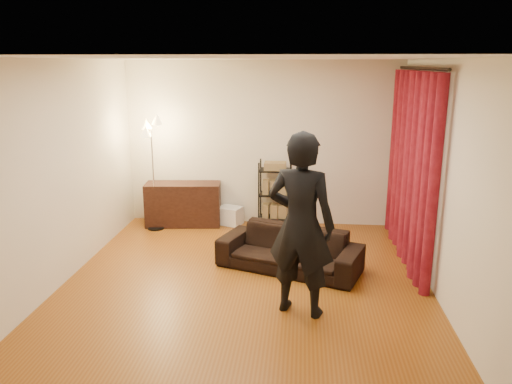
# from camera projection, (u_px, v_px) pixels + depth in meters

# --- Properties ---
(floor) EXTENTS (5.00, 5.00, 0.00)m
(floor) POSITION_uv_depth(u_px,v_px,m) (246.00, 284.00, 6.16)
(floor) COLOR brown
(floor) RESTS_ON ground
(ceiling) EXTENTS (5.00, 5.00, 0.00)m
(ceiling) POSITION_uv_depth(u_px,v_px,m) (244.00, 58.00, 5.48)
(ceiling) COLOR white
(ceiling) RESTS_ON ground
(wall_back) EXTENTS (5.00, 0.00, 5.00)m
(wall_back) POSITION_uv_depth(u_px,v_px,m) (262.00, 144.00, 8.23)
(wall_back) COLOR beige
(wall_back) RESTS_ON ground
(wall_front) EXTENTS (5.00, 0.00, 5.00)m
(wall_front) POSITION_uv_depth(u_px,v_px,m) (204.00, 259.00, 3.41)
(wall_front) COLOR beige
(wall_front) RESTS_ON ground
(wall_left) EXTENTS (0.00, 5.00, 5.00)m
(wall_left) POSITION_uv_depth(u_px,v_px,m) (60.00, 174.00, 6.02)
(wall_left) COLOR beige
(wall_left) RESTS_ON ground
(wall_right) EXTENTS (0.00, 5.00, 5.00)m
(wall_right) POSITION_uv_depth(u_px,v_px,m) (443.00, 182.00, 5.62)
(wall_right) COLOR beige
(wall_right) RESTS_ON ground
(curtain_rod) EXTENTS (0.04, 2.65, 0.04)m
(curtain_rod) POSITION_uv_depth(u_px,v_px,m) (421.00, 68.00, 6.40)
(curtain_rod) COLOR black
(curtain_rod) RESTS_ON wall_right
(curtain) EXTENTS (0.22, 2.65, 2.55)m
(curtain) POSITION_uv_depth(u_px,v_px,m) (411.00, 168.00, 6.73)
(curtain) COLOR maroon
(curtain) RESTS_ON ground
(sofa) EXTENTS (1.99, 1.31, 0.54)m
(sofa) POSITION_uv_depth(u_px,v_px,m) (289.00, 250.00, 6.55)
(sofa) COLOR black
(sofa) RESTS_ON ground
(person) EXTENTS (0.84, 0.68, 1.99)m
(person) POSITION_uv_depth(u_px,v_px,m) (301.00, 225.00, 5.24)
(person) COLOR black
(person) RESTS_ON ground
(media_cabinet) EXTENTS (1.27, 0.58, 0.72)m
(media_cabinet) POSITION_uv_depth(u_px,v_px,m) (183.00, 204.00, 8.33)
(media_cabinet) COLOR #321912
(media_cabinet) RESTS_ON ground
(storage_boxes) EXTENTS (0.45, 0.40, 0.31)m
(storage_boxes) POSITION_uv_depth(u_px,v_px,m) (230.00, 216.00, 8.40)
(storage_boxes) COLOR silver
(storage_boxes) RESTS_ON ground
(wire_shelf) EXTENTS (0.56, 0.44, 1.11)m
(wire_shelf) POSITION_uv_depth(u_px,v_px,m) (275.00, 194.00, 8.19)
(wire_shelf) COLOR black
(wire_shelf) RESTS_ON ground
(floor_lamp) EXTENTS (0.37, 0.37, 1.81)m
(floor_lamp) POSITION_uv_depth(u_px,v_px,m) (153.00, 175.00, 7.98)
(floor_lamp) COLOR silver
(floor_lamp) RESTS_ON ground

